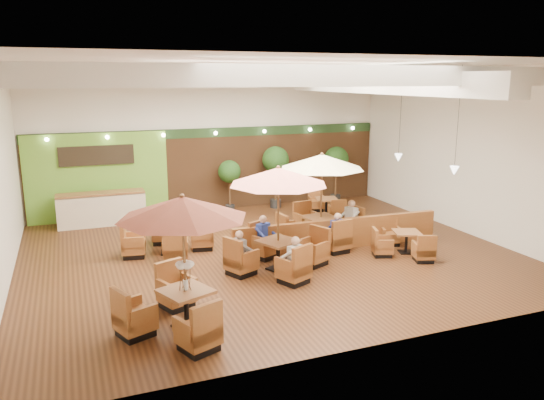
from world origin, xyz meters
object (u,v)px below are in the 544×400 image
diner_1 (264,233)px  diner_2 (241,248)px  booth_divider (339,234)px  topiary_1 (276,162)px  table_3 (169,239)px  topiary_0 (229,174)px  table_2 (321,183)px  table_5 (326,207)px  diner_3 (336,228)px  diner_4 (350,216)px  diner_0 (294,255)px  service_counter (102,209)px  table_4 (399,244)px  topiary_2 (336,161)px  table_1 (278,200)px  table_0 (180,234)px

diner_1 → diner_2: 1.49m
booth_divider → diner_1: size_ratio=8.40×
topiary_1 → table_3: bearing=-140.5°
diner_1 → topiary_0: bearing=-125.4°
diner_2 → table_2: bearing=100.8°
table_5 → diner_3: size_ratio=3.22×
diner_4 → diner_0: bearing=116.5°
service_counter → diner_0: bearing=-61.2°
diner_4 → table_4: bearing=-176.7°
table_5 → topiary_2: bearing=70.7°
table_2 → topiary_1: table_2 is taller
service_counter → table_5: (8.01, -1.76, -0.25)m
topiary_2 → diner_4: topiary_2 is taller
table_5 → diner_0: diner_0 is taller
service_counter → diner_1: diner_1 is taller
service_counter → table_5: size_ratio=1.22×
diner_3 → diner_4: diner_4 is taller
table_1 → table_5: bearing=26.3°
booth_divider → topiary_0: (-1.76, 5.64, 1.05)m
topiary_2 → diner_3: (-3.12, -5.92, -1.00)m
diner_1 → topiary_1: bearing=-143.4°
table_0 → table_4: table_0 is taller
topiary_1 → diner_2: 7.69m
table_0 → table_1: 4.01m
table_3 → diner_0: size_ratio=3.58×
topiary_0 → diner_0: size_ratio=2.58×
table_2 → topiary_1: (0.39, 4.87, -0.09)m
topiary_1 → diner_4: size_ratio=3.00×
table_1 → diner_4: (3.24, 1.82, -1.17)m
table_5 → topiary_0: (-3.21, 1.96, 1.18)m
service_counter → table_4: (8.00, -6.54, -0.27)m
table_2 → topiary_2: bearing=51.1°
topiary_2 → service_counter: bearing=-178.8°
diner_1 → topiary_2: bearing=-162.0°
table_1 → topiary_1: size_ratio=1.22×
table_0 → table_4: 7.61m
booth_divider → diner_0: (-2.42, -2.10, 0.29)m
table_2 → diner_0: bearing=-133.6°
table_2 → diner_1: 2.60m
booth_divider → diner_1: 2.43m
table_0 → topiary_1: (5.72, 9.19, -0.19)m
table_0 → diner_2: table_0 is taller
diner_2 → diner_4: (4.30, 1.82, 0.02)m
topiary_2 → diner_2: size_ratio=3.09×
topiary_2 → diner_1: 7.80m
table_5 → diner_0: size_ratio=3.13×
table_3 → table_4: table_3 is taller
service_counter → diner_0: (4.14, -7.54, 0.17)m
table_1 → topiary_2: table_1 is taller
topiary_0 → diner_0: (-0.66, -7.74, -0.76)m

